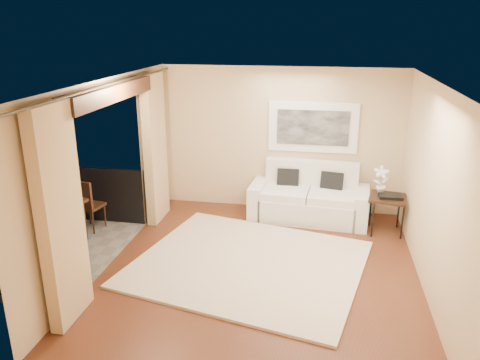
% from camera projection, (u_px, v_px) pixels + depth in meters
% --- Properties ---
extents(floor, '(5.00, 5.00, 0.00)m').
position_uv_depth(floor, '(260.00, 269.00, 6.86)').
color(floor, '#5D2E1B').
rests_on(floor, ground).
extents(room_shell, '(5.00, 6.40, 5.00)m').
position_uv_depth(room_shell, '(109.00, 93.00, 6.41)').
color(room_shell, white).
rests_on(room_shell, ground).
extents(balcony, '(1.81, 2.60, 1.17)m').
position_uv_depth(balcony, '(53.00, 241.00, 7.36)').
color(balcony, '#605B56').
rests_on(balcony, ground).
extents(curtains, '(0.16, 4.80, 2.64)m').
position_uv_depth(curtains, '(118.00, 175.00, 6.79)').
color(curtains, tan).
rests_on(curtains, ground).
extents(artwork, '(1.62, 0.07, 0.92)m').
position_uv_depth(artwork, '(313.00, 127.00, 8.53)').
color(artwork, white).
rests_on(artwork, room_shell).
extents(rug, '(3.76, 3.44, 0.04)m').
position_uv_depth(rug, '(249.00, 263.00, 6.99)').
color(rug, beige).
rests_on(rug, floor).
extents(sofa, '(2.17, 1.06, 1.02)m').
position_uv_depth(sofa, '(309.00, 199.00, 8.59)').
color(sofa, white).
rests_on(sofa, floor).
extents(side_table, '(0.69, 0.69, 0.65)m').
position_uv_depth(side_table, '(388.00, 200.00, 7.90)').
color(side_table, black).
rests_on(side_table, floor).
extents(tray, '(0.39, 0.29, 0.05)m').
position_uv_depth(tray, '(390.00, 196.00, 7.84)').
color(tray, black).
rests_on(tray, side_table).
extents(orchid, '(0.27, 0.18, 0.50)m').
position_uv_depth(orchid, '(381.00, 180.00, 7.92)').
color(orchid, white).
rests_on(orchid, side_table).
extents(bistro_table, '(0.74, 0.74, 0.75)m').
position_uv_depth(bistro_table, '(60.00, 207.00, 7.41)').
color(bistro_table, black).
rests_on(bistro_table, balcony).
extents(balcony_chair_far, '(0.47, 0.47, 0.93)m').
position_uv_depth(balcony_chair_far, '(86.00, 202.00, 7.96)').
color(balcony_chair_far, black).
rests_on(balcony_chair_far, balcony).
extents(balcony_chair_near, '(0.44, 0.44, 0.88)m').
position_uv_depth(balcony_chair_near, '(39.00, 238.00, 6.69)').
color(balcony_chair_near, black).
rests_on(balcony_chair_near, balcony).
extents(ice_bucket, '(0.18, 0.18, 0.20)m').
position_uv_depth(ice_bucket, '(53.00, 193.00, 7.49)').
color(ice_bucket, silver).
rests_on(ice_bucket, bistro_table).
extents(candle, '(0.06, 0.06, 0.07)m').
position_uv_depth(candle, '(66.00, 197.00, 7.48)').
color(candle, red).
rests_on(candle, bistro_table).
extents(vase, '(0.04, 0.04, 0.18)m').
position_uv_depth(vase, '(55.00, 200.00, 7.20)').
color(vase, silver).
rests_on(vase, bistro_table).
extents(glass_a, '(0.06, 0.06, 0.12)m').
position_uv_depth(glass_a, '(65.00, 202.00, 7.24)').
color(glass_a, silver).
rests_on(glass_a, bistro_table).
extents(glass_b, '(0.06, 0.06, 0.12)m').
position_uv_depth(glass_b, '(73.00, 198.00, 7.38)').
color(glass_b, silver).
rests_on(glass_b, bistro_table).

